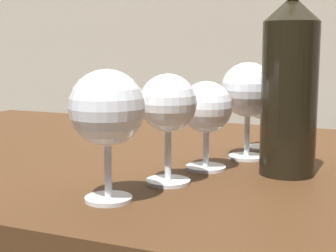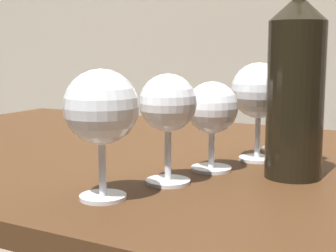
{
  "view_description": "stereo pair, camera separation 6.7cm",
  "coord_description": "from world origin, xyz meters",
  "views": [
    {
      "loc": [
        0.33,
        -0.78,
        0.92
      ],
      "look_at": [
        0.07,
        -0.17,
        0.82
      ],
      "focal_mm": 54.59,
      "sensor_mm": 36.0,
      "label": 1
    },
    {
      "loc": [
        0.39,
        -0.75,
        0.92
      ],
      "look_at": [
        0.07,
        -0.17,
        0.82
      ],
      "focal_mm": 54.59,
      "sensor_mm": 36.0,
      "label": 2
    }
  ],
  "objects": [
    {
      "name": "wine_glass_cabernet",
      "position": [
        0.04,
        -0.27,
        0.85
      ],
      "size": [
        0.09,
        0.09,
        0.15
      ],
      "color": "white",
      "rests_on": "dining_table"
    },
    {
      "name": "wine_bottle",
      "position": [
        0.21,
        -0.06,
        0.88
      ],
      "size": [
        0.08,
        0.08,
        0.33
      ],
      "color": "black",
      "rests_on": "dining_table"
    },
    {
      "name": "wine_glass_amber",
      "position": [
        0.07,
        -0.17,
        0.85
      ],
      "size": [
        0.08,
        0.08,
        0.15
      ],
      "color": "white",
      "rests_on": "dining_table"
    },
    {
      "name": "wine_glass_pinot",
      "position": [
        0.14,
        0.11,
        0.83
      ],
      "size": [
        0.07,
        0.07,
        0.13
      ],
      "color": "white",
      "rests_on": "dining_table"
    },
    {
      "name": "wine_glass_white",
      "position": [
        0.13,
        0.02,
        0.86
      ],
      "size": [
        0.09,
        0.09,
        0.16
      ],
      "color": "white",
      "rests_on": "dining_table"
    },
    {
      "name": "wine_glass_rose",
      "position": [
        0.09,
        -0.08,
        0.83
      ],
      "size": [
        0.08,
        0.08,
        0.13
      ],
      "color": "white",
      "rests_on": "dining_table"
    },
    {
      "name": "dining_table",
      "position": [
        0.0,
        0.0,
        0.65
      ],
      "size": [
        1.33,
        0.77,
        0.74
      ],
      "color": "#472B16",
      "rests_on": "ground_plane"
    }
  ]
}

